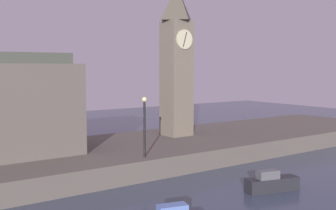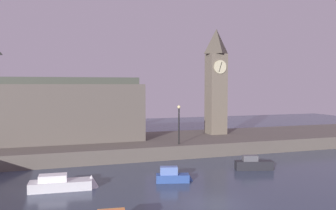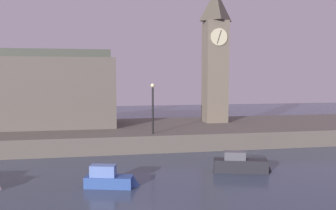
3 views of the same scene
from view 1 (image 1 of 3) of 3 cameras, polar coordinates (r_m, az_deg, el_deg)
name	(u,v)px [view 1 (image 1 of 3)]	position (r m, az deg, el deg)	size (l,w,h in m)	color
far_embankment	(77,160)	(33.03, -12.38, -7.47)	(70.00, 12.00, 1.50)	#5B544C
clock_tower	(177,58)	(38.96, 1.18, 6.49)	(2.56, 2.59, 14.07)	#6B6051
streetlamp	(144,120)	(29.56, -3.26, -2.10)	(0.36, 0.36, 4.34)	black
boat_barge_dark	(275,182)	(28.03, 14.46, -10.27)	(4.16, 1.86, 1.42)	#232328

